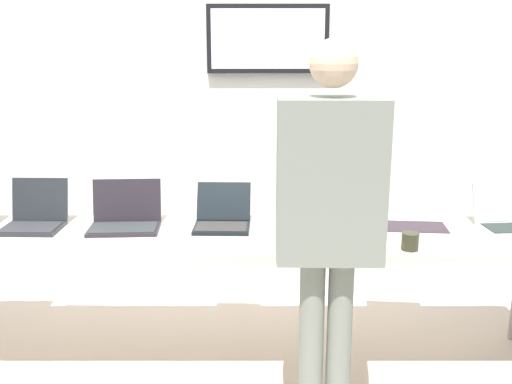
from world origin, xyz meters
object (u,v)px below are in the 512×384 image
laptop_station_2 (223,217)px  laptop_station_4 (413,216)px  workbench (230,242)px  laptop_station_1 (126,217)px  person (330,208)px  laptop_station_5 (512,219)px  coffee_mug (411,241)px  laptop_station_3 (321,217)px  laptop_station_0 (36,217)px

laptop_station_2 → laptop_station_4: laptop_station_4 is taller
workbench → laptop_station_4: (1.00, 0.14, 0.10)m
laptop_station_1 → laptop_station_4: 1.58m
workbench → person: (0.45, -0.62, 0.36)m
laptop_station_5 → coffee_mug: bearing=-151.0°
laptop_station_2 → laptop_station_5: (1.58, -0.03, 0.00)m
laptop_station_2 → laptop_station_3: 0.54m
laptop_station_0 → laptop_station_5: 2.61m
coffee_mug → person: bearing=-140.5°
coffee_mug → laptop_station_0: bearing=169.4°
laptop_station_1 → coffee_mug: size_ratio=4.48×
laptop_station_1 → laptop_station_5: 2.11m
laptop_station_3 → coffee_mug: bearing=-41.6°
laptop_station_3 → laptop_station_4: 0.51m
laptop_station_2 → laptop_station_3: laptop_station_3 is taller
laptop_station_2 → laptop_station_1: bearing=-177.2°
laptop_station_4 → laptop_station_1: bearing=-179.0°
laptop_station_5 → workbench: bearing=-176.1°
laptop_station_2 → person: size_ratio=0.19×
laptop_station_2 → laptop_station_4: size_ratio=0.86×
laptop_station_0 → laptop_station_3: 1.57m
laptop_station_1 → person: size_ratio=0.22×
workbench → laptop_station_0: laptop_station_0 is taller
laptop_station_2 → coffee_mug: (0.94, -0.38, -0.01)m
laptop_station_0 → laptop_station_1: bearing=-1.1°
laptop_station_1 → laptop_station_2: laptop_station_1 is taller
laptop_station_0 → person: bearing=-25.9°
workbench → person: 0.85m
laptop_station_0 → laptop_station_5: (2.61, -0.01, -0.01)m
laptop_station_2 → laptop_station_4: 1.05m
workbench → coffee_mug: bearing=-15.6°
laptop_station_4 → person: (-0.56, -0.76, 0.26)m
workbench → laptop_station_2: 0.17m
workbench → laptop_station_1: bearing=169.4°
laptop_station_1 → laptop_station_0: bearing=178.9°
laptop_station_3 → laptop_station_5: bearing=-0.2°
workbench → coffee_mug: coffee_mug is taller
laptop_station_0 → laptop_station_5: bearing=-0.3°
laptop_station_2 → laptop_station_4: bearing=0.1°
laptop_station_4 → laptop_station_3: bearing=-177.1°
laptop_station_1 → workbench: bearing=-10.6°
workbench → coffee_mug: 0.94m
laptop_station_0 → laptop_station_1: laptop_station_0 is taller
laptop_station_4 → workbench: bearing=-172.3°
laptop_station_1 → laptop_station_5: (2.11, -0.00, -0.00)m
workbench → laptop_station_3: (0.49, 0.11, 0.10)m
person → laptop_station_2: bearing=123.0°
laptop_station_5 → coffee_mug: 0.73m
laptop_station_3 → laptop_station_4: size_ratio=0.90×
laptop_station_2 → laptop_station_4: (1.05, 0.00, 0.01)m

